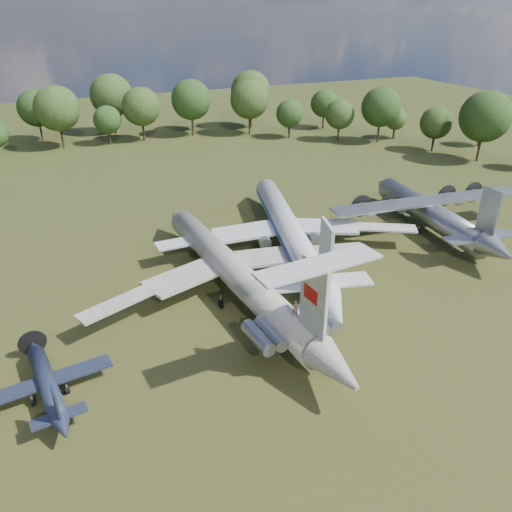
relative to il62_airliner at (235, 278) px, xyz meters
name	(u,v)px	position (x,y,z in m)	size (l,w,h in m)	color
ground	(210,305)	(-3.61, -1.01, -2.33)	(300.00, 300.00, 0.00)	#1D3612
il62_airliner	(235,278)	(0.00, 0.00, 0.00)	(36.55, 47.52, 4.66)	silver
tu104_jet	(289,236)	(11.01, 7.83, 0.10)	(36.40, 48.53, 4.85)	silver
an12_transport	(429,216)	(33.97, 6.04, -0.05)	(31.07, 34.72, 4.57)	#A2A5AA
small_prop_west	(48,387)	(-21.47, -9.68, -1.18)	(11.49, 15.67, 2.30)	black
person_on_il62	(295,308)	(1.10, -13.00, 3.20)	(0.64, 0.42, 1.75)	#91644A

